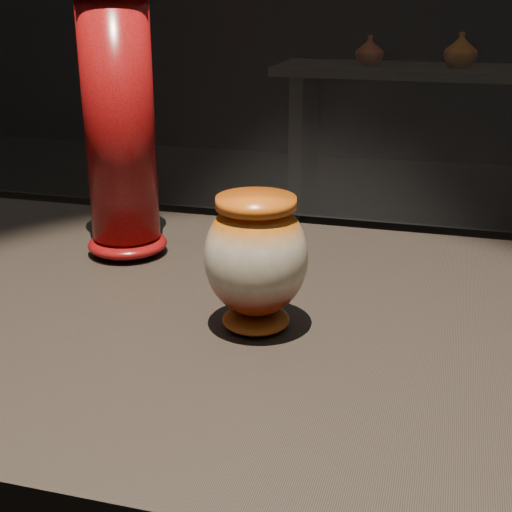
{
  "coord_description": "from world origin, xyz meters",
  "views": [
    {
      "loc": [
        0.17,
        -0.84,
        1.31
      ],
      "look_at": [
        -0.05,
        -0.04,
        1.0
      ],
      "focal_mm": 50.0,
      "sensor_mm": 36.0,
      "label": 1
    }
  ],
  "objects_px": {
    "tall_vase": "(120,133)",
    "display_plinth": "(296,485)",
    "main_vase": "(256,258)",
    "back_shelf": "(450,115)"
  },
  "relations": [
    {
      "from": "main_vase",
      "to": "back_shelf",
      "type": "distance_m",
      "value": 3.47
    },
    {
      "from": "back_shelf",
      "to": "main_vase",
      "type": "bearing_deg",
      "value": -93.3
    },
    {
      "from": "tall_vase",
      "to": "display_plinth",
      "type": "bearing_deg",
      "value": -26.95
    },
    {
      "from": "main_vase",
      "to": "tall_vase",
      "type": "height_order",
      "value": "tall_vase"
    },
    {
      "from": "display_plinth",
      "to": "back_shelf",
      "type": "bearing_deg",
      "value": 87.47
    },
    {
      "from": "back_shelf",
      "to": "display_plinth",
      "type": "bearing_deg",
      "value": -92.53
    },
    {
      "from": "main_vase",
      "to": "display_plinth",
      "type": "bearing_deg",
      "value": 42.46
    },
    {
      "from": "display_plinth",
      "to": "main_vase",
      "type": "bearing_deg",
      "value": -137.54
    },
    {
      "from": "main_vase",
      "to": "tall_vase",
      "type": "relative_size",
      "value": 0.42
    },
    {
      "from": "tall_vase",
      "to": "back_shelf",
      "type": "relative_size",
      "value": 0.21
    }
  ]
}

